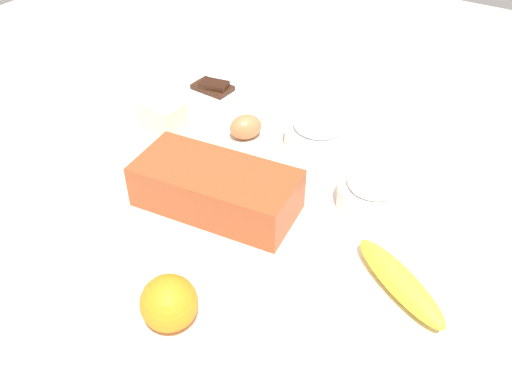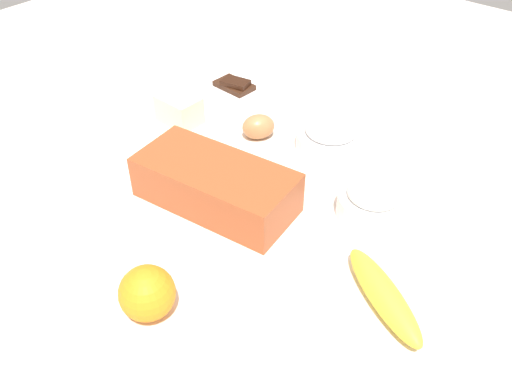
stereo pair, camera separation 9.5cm
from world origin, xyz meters
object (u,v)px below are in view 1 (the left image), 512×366
egg_near_butter (246,127)px  loaf_pan (216,187)px  sugar_bowl (319,131)px  orange_fruit (169,303)px  banana (400,282)px  butter_block (162,115)px  chocolate_plate (213,90)px  flour_bowl (372,192)px

egg_near_butter → loaf_pan: bearing=-69.6°
sugar_bowl → orange_fruit: orange_fruit is taller
orange_fruit → egg_near_butter: 0.48m
loaf_pan → banana: loaf_pan is taller
butter_block → orange_fruit: bearing=-48.4°
loaf_pan → chocolate_plate: size_ratio=2.26×
orange_fruit → egg_near_butter: bearing=111.0°
sugar_bowl → butter_block: bearing=-158.0°
flour_bowl → loaf_pan: bearing=-147.3°
loaf_pan → chocolate_plate: 0.40m
sugar_bowl → butter_block: size_ratio=1.52×
chocolate_plate → orange_fruit: bearing=-58.8°
flour_bowl → sugar_bowl: 0.21m
sugar_bowl → butter_block: (-0.31, -0.12, 0.00)m
loaf_pan → flour_bowl: loaf_pan is taller
loaf_pan → butter_block: size_ratio=3.27×
flour_bowl → banana: flour_bowl is taller
banana → orange_fruit: bearing=-137.6°
sugar_bowl → butter_block: sugar_bowl is taller
loaf_pan → flour_bowl: 0.27m
banana → sugar_bowl: bearing=135.1°
sugar_bowl → egg_near_butter: size_ratio=2.03×
flour_bowl → egg_near_butter: bearing=168.4°
sugar_bowl → egg_near_butter: 0.15m
flour_bowl → butter_block: bearing=-180.0°
sugar_bowl → flour_bowl: bearing=-36.1°
banana → butter_block: butter_block is taller
loaf_pan → egg_near_butter: (-0.08, 0.21, -0.02)m
flour_bowl → banana: bearing=-54.4°
flour_bowl → chocolate_plate: bearing=159.7°
orange_fruit → butter_block: (-0.34, 0.38, -0.01)m
banana → chocolate_plate: bearing=150.5°
banana → egg_near_butter: (-0.42, 0.22, 0.01)m
flour_bowl → butter_block: size_ratio=1.34×
loaf_pan → sugar_bowl: (0.06, 0.27, -0.01)m
banana → chocolate_plate: size_ratio=1.46×
loaf_pan → flour_bowl: size_ratio=2.43×
loaf_pan → orange_fruit: size_ratio=3.67×
egg_near_butter → chocolate_plate: size_ratio=0.52×
sugar_bowl → banana: 0.40m
flour_bowl → orange_fruit: (-0.13, -0.38, 0.01)m
sugar_bowl → chocolate_plate: size_ratio=1.05×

